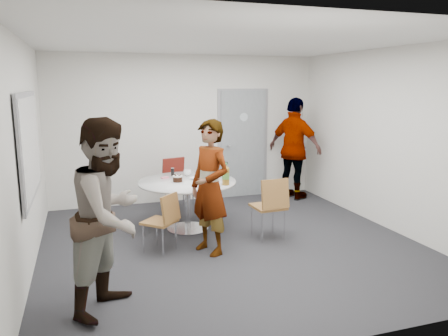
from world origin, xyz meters
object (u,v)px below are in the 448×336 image
object	(u,v)px
table	(189,188)
chair_near_right	(271,202)
person_main	(210,187)
door	(243,144)
person_right	(295,149)
chair_near_left	(164,217)
chair_far	(176,178)
whiteboard	(30,145)
person_left	(109,216)

from	to	relation	value
table	chair_near_right	xyz separation A→B (m)	(0.98, -0.78, -0.11)
chair_near_right	person_main	distance (m)	1.01
door	person_right	world-z (taller)	door
door	chair_near_right	xyz separation A→B (m)	(-0.51, -2.48, -0.48)
chair_near_left	chair_far	size ratio (longest dim) A/B	0.87
whiteboard	person_right	bearing A→B (deg)	21.64
table	person_left	xyz separation A→B (m)	(-1.28, -2.04, 0.28)
whiteboard	person_main	xyz separation A→B (m)	(2.11, -0.38, -0.58)
table	person_main	bearing A→B (deg)	-87.74
chair_near_left	person_right	bearing A→B (deg)	-11.38
door	person_main	distance (m)	3.04
table	person_right	size ratio (longest dim) A/B	0.75
chair_near_right	person_main	world-z (taller)	person_main
person_right	chair_far	bearing A→B (deg)	62.42
chair_near_left	person_right	world-z (taller)	person_right
door	person_main	size ratio (longest dim) A/B	1.22
chair_near_left	person_right	xyz separation A→B (m)	(2.87, 1.96, 0.49)
chair_near_right	chair_far	world-z (taller)	chair_far
door	person_left	world-z (taller)	door
chair_far	chair_near_left	bearing A→B (deg)	58.17
chair_near_left	chair_near_right	size ratio (longest dim) A/B	0.88
door	whiteboard	size ratio (longest dim) A/B	1.12
chair_far	person_main	size ratio (longest dim) A/B	0.52
chair_near_right	door	bearing A→B (deg)	75.33
chair_near_left	person_main	bearing A→B (deg)	-62.95
chair_near_left	door	bearing A→B (deg)	5.29
whiteboard	chair_far	distance (m)	2.87
chair_near_left	person_left	bearing A→B (deg)	-166.54
table	chair_near_left	bearing A→B (deg)	-123.96
whiteboard	person_main	size ratio (longest dim) A/B	1.09
table	chair_near_right	distance (m)	1.26
door	chair_far	world-z (taller)	door
chair_near_right	person_right	xyz separation A→B (m)	(1.36, 1.95, 0.42)
door	person_main	bearing A→B (deg)	-118.54
chair_near_right	person_left	bearing A→B (deg)	-153.94
chair_near_left	person_main	size ratio (longest dim) A/B	0.45
whiteboard	door	bearing A→B (deg)	32.66
door	table	xyz separation A→B (m)	(-1.49, -1.71, -0.37)
chair_near_left	chair_near_right	bearing A→B (deg)	-45.52
table	door	bearing A→B (deg)	48.91
chair_near_left	person_left	distance (m)	1.54
whiteboard	chair_far	world-z (taller)	whiteboard
chair_near_left	chair_far	distance (m)	2.01
chair_far	door	bearing A→B (deg)	-173.94
chair_near_left	person_right	distance (m)	3.51
table	person_right	world-z (taller)	person_right
door	whiteboard	world-z (taller)	door
door	chair_near_right	distance (m)	2.58
whiteboard	person_main	world-z (taller)	whiteboard
chair_near_left	person_left	xyz separation A→B (m)	(-0.75, -1.26, 0.46)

